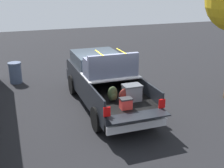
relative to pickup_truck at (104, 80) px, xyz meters
name	(u,v)px	position (x,y,z in m)	size (l,w,h in m)	color
ground_plane	(107,106)	(-0.35, 0.00, -0.94)	(40.00, 40.00, 0.00)	black
pickup_truck	(104,80)	(0.00, 0.00, 0.00)	(6.05, 2.06, 2.23)	black
trash_can	(15,73)	(3.74, 3.13, -0.45)	(0.60, 0.60, 0.98)	#3F4C66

